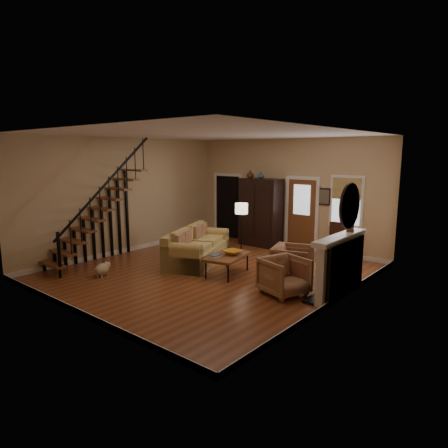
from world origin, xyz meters
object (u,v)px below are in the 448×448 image
Objects in this scene: floor_lamp at (241,231)px; armchair_left at (284,276)px; armoire at (261,212)px; armchair_right at (293,263)px; coffee_table at (227,265)px; sofa at (198,247)px; side_chair at (334,242)px.

armchair_left is at bearing -35.80° from floor_lamp.
armoire is 2.39× the size of armchair_right.
coffee_table is at bearing -64.25° from floor_lamp.
sofa is at bearing 167.38° from coffee_table.
coffee_table is (1.14, -3.04, -0.81)m from armoire.
floor_lamp is at bearing 71.28° from armchair_left.
armoire reaches higher than armchair_left.
sofa is 1.54× the size of floor_lamp.
side_chair is at bearing -4.48° from armoire.
sofa is 2.31× the size of side_chair.
armchair_left is at bearing -49.03° from armoire.
floor_lamp is (0.53, 1.19, 0.32)m from sofa.
side_chair reaches higher than sofa.
sofa is 3.69m from side_chair.
armoire reaches higher than sofa.
armchair_left is 3.18m from side_chair.
coffee_table is (1.24, -0.28, -0.20)m from sofa.
armchair_left is (2.91, -3.35, -0.66)m from armoire.
coffee_table is 1.72m from floor_lamp.
armoire is 1.65m from floor_lamp.
armoire is at bearing 110.63° from coffee_table.
armchair_right is (2.64, 0.37, -0.04)m from sofa.
sofa is 3.07m from armchair_left.
coffee_table is 0.81× the size of floor_lamp.
sofa is at bearing 95.92° from armchair_left.
side_chair is at bearing -17.75° from armchair_right.
coffee_table is at bearing -69.37° from armoire.
armoire reaches higher than armchair_right.
sofa is 1.90× the size of coffee_table.
armchair_right is at bearing 24.94° from coffee_table.
armchair_left is 0.84× the size of side_chair.
coffee_table is 1.21× the size of side_chair.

